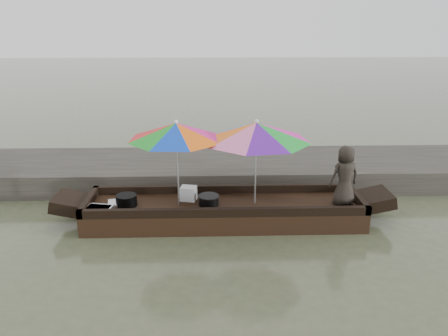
{
  "coord_description": "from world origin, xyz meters",
  "views": [
    {
      "loc": [
        -0.23,
        -7.3,
        3.47
      ],
      "look_at": [
        0.0,
        0.1,
        1.0
      ],
      "focal_mm": 35.0,
      "sensor_mm": 36.0,
      "label": 1
    }
  ],
  "objects_px": {
    "boat_hull": "(224,213)",
    "umbrella_bow": "(177,164)",
    "umbrella_stern": "(256,163)",
    "tray_crayfish": "(99,209)",
    "vendor": "(345,176)",
    "supply_bag": "(189,193)",
    "cooking_pot": "(126,200)",
    "tray_scallop": "(121,203)",
    "charcoal_grill": "(209,201)"
  },
  "relations": [
    {
      "from": "boat_hull",
      "to": "tray_crayfish",
      "type": "relative_size",
      "value": 10.99
    },
    {
      "from": "cooking_pot",
      "to": "vendor",
      "type": "distance_m",
      "value": 3.92
    },
    {
      "from": "umbrella_bow",
      "to": "umbrella_stern",
      "type": "distance_m",
      "value": 1.38
    },
    {
      "from": "boat_hull",
      "to": "vendor",
      "type": "height_order",
      "value": "vendor"
    },
    {
      "from": "tray_crayfish",
      "to": "supply_bag",
      "type": "height_order",
      "value": "supply_bag"
    },
    {
      "from": "supply_bag",
      "to": "umbrella_stern",
      "type": "bearing_deg",
      "value": -9.34
    },
    {
      "from": "boat_hull",
      "to": "cooking_pot",
      "type": "bearing_deg",
      "value": -179.33
    },
    {
      "from": "cooking_pot",
      "to": "tray_crayfish",
      "type": "xyz_separation_m",
      "value": [
        -0.43,
        -0.27,
        -0.05
      ]
    },
    {
      "from": "tray_crayfish",
      "to": "umbrella_bow",
      "type": "bearing_deg",
      "value": 12.08
    },
    {
      "from": "umbrella_stern",
      "to": "tray_crayfish",
      "type": "bearing_deg",
      "value": -173.92
    },
    {
      "from": "vendor",
      "to": "boat_hull",
      "type": "bearing_deg",
      "value": -16.75
    },
    {
      "from": "tray_crayfish",
      "to": "umbrella_bow",
      "type": "height_order",
      "value": "umbrella_bow"
    },
    {
      "from": "supply_bag",
      "to": "umbrella_bow",
      "type": "relative_size",
      "value": 0.17
    },
    {
      "from": "charcoal_grill",
      "to": "boat_hull",
      "type": "bearing_deg",
      "value": 9.07
    },
    {
      "from": "supply_bag",
      "to": "vendor",
      "type": "relative_size",
      "value": 0.25
    },
    {
      "from": "tray_crayfish",
      "to": "vendor",
      "type": "xyz_separation_m",
      "value": [
        4.32,
        0.2,
        0.51
      ]
    },
    {
      "from": "boat_hull",
      "to": "charcoal_grill",
      "type": "distance_m",
      "value": 0.38
    },
    {
      "from": "tray_crayfish",
      "to": "charcoal_grill",
      "type": "distance_m",
      "value": 1.92
    },
    {
      "from": "boat_hull",
      "to": "cooking_pot",
      "type": "xyz_separation_m",
      "value": [
        -1.75,
        -0.02,
        0.27
      ]
    },
    {
      "from": "vendor",
      "to": "umbrella_bow",
      "type": "height_order",
      "value": "umbrella_bow"
    },
    {
      "from": "cooking_pot",
      "to": "charcoal_grill",
      "type": "xyz_separation_m",
      "value": [
        1.47,
        -0.02,
        -0.01
      ]
    },
    {
      "from": "vendor",
      "to": "umbrella_stern",
      "type": "relative_size",
      "value": 0.58
    },
    {
      "from": "supply_bag",
      "to": "umbrella_bow",
      "type": "bearing_deg",
      "value": -130.23
    },
    {
      "from": "tray_crayfish",
      "to": "boat_hull",
      "type": "bearing_deg",
      "value": 7.61
    },
    {
      "from": "cooking_pot",
      "to": "vendor",
      "type": "relative_size",
      "value": 0.34
    },
    {
      "from": "vendor",
      "to": "umbrella_stern",
      "type": "xyz_separation_m",
      "value": [
        -1.58,
        0.09,
        0.22
      ]
    },
    {
      "from": "umbrella_bow",
      "to": "cooking_pot",
      "type": "bearing_deg",
      "value": -178.74
    },
    {
      "from": "tray_scallop",
      "to": "supply_bag",
      "type": "relative_size",
      "value": 1.62
    },
    {
      "from": "cooking_pot",
      "to": "charcoal_grill",
      "type": "bearing_deg",
      "value": -0.94
    },
    {
      "from": "cooking_pot",
      "to": "vendor",
      "type": "height_order",
      "value": "vendor"
    },
    {
      "from": "boat_hull",
      "to": "umbrella_bow",
      "type": "height_order",
      "value": "umbrella_bow"
    },
    {
      "from": "cooking_pot",
      "to": "vendor",
      "type": "bearing_deg",
      "value": -1.06
    },
    {
      "from": "boat_hull",
      "to": "cooking_pot",
      "type": "relative_size",
      "value": 13.3
    },
    {
      "from": "cooking_pot",
      "to": "charcoal_grill",
      "type": "distance_m",
      "value": 1.47
    },
    {
      "from": "boat_hull",
      "to": "tray_scallop",
      "type": "xyz_separation_m",
      "value": [
        -1.86,
        0.02,
        0.21
      ]
    },
    {
      "from": "charcoal_grill",
      "to": "umbrella_bow",
      "type": "height_order",
      "value": "umbrella_bow"
    },
    {
      "from": "tray_scallop",
      "to": "supply_bag",
      "type": "distance_m",
      "value": 1.23
    },
    {
      "from": "tray_scallop",
      "to": "umbrella_stern",
      "type": "relative_size",
      "value": 0.24
    },
    {
      "from": "boat_hull",
      "to": "umbrella_stern",
      "type": "bearing_deg",
      "value": 0.0
    },
    {
      "from": "cooking_pot",
      "to": "boat_hull",
      "type": "bearing_deg",
      "value": 0.67
    },
    {
      "from": "boat_hull",
      "to": "supply_bag",
      "type": "bearing_deg",
      "value": 163.06
    },
    {
      "from": "tray_scallop",
      "to": "umbrella_stern",
      "type": "bearing_deg",
      "value": -0.49
    },
    {
      "from": "tray_scallop",
      "to": "umbrella_bow",
      "type": "bearing_deg",
      "value": -1.13
    },
    {
      "from": "tray_scallop",
      "to": "umbrella_bow",
      "type": "distance_m",
      "value": 1.28
    },
    {
      "from": "tray_crayfish",
      "to": "charcoal_grill",
      "type": "height_order",
      "value": "charcoal_grill"
    },
    {
      "from": "tray_scallop",
      "to": "umbrella_bow",
      "type": "relative_size",
      "value": 0.27
    },
    {
      "from": "vendor",
      "to": "umbrella_stern",
      "type": "height_order",
      "value": "umbrella_stern"
    },
    {
      "from": "cooking_pot",
      "to": "supply_bag",
      "type": "bearing_deg",
      "value": 11.24
    },
    {
      "from": "vendor",
      "to": "supply_bag",
      "type": "bearing_deg",
      "value": -20.24
    },
    {
      "from": "boat_hull",
      "to": "umbrella_bow",
      "type": "distance_m",
      "value": 1.26
    }
  ]
}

